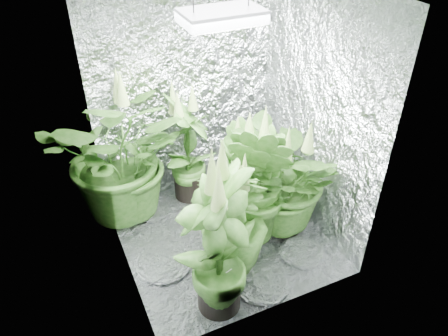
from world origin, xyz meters
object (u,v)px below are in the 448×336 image
at_px(plant_a, 119,153).
at_px(plant_f, 219,243).
at_px(grow_lamp, 222,17).
at_px(plant_c, 236,171).
at_px(plant_b, 188,149).
at_px(circulation_fan, 254,167).
at_px(plant_e, 288,181).
at_px(plant_g, 258,181).
at_px(plant_d, 233,220).

relative_size(plant_a, plant_f, 1.09).
height_order(grow_lamp, plant_c, grow_lamp).
distance_m(plant_b, circulation_fan, 0.76).
bearing_deg(circulation_fan, plant_f, -136.79).
xyz_separation_m(plant_a, plant_b, (0.60, -0.00, -0.12)).
xyz_separation_m(plant_c, circulation_fan, (0.36, 0.33, -0.27)).
distance_m(plant_a, plant_f, 1.30).
bearing_deg(grow_lamp, plant_a, 135.00).
bearing_deg(circulation_fan, plant_c, -146.95).
relative_size(plant_c, plant_e, 0.82).
relative_size(plant_c, plant_g, 0.76).
bearing_deg(plant_b, plant_c, -49.86).
bearing_deg(plant_f, grow_lamp, 63.68).
bearing_deg(plant_c, plant_f, -122.13).
height_order(plant_a, circulation_fan, plant_a).
distance_m(grow_lamp, plant_b, 1.46).
distance_m(plant_b, plant_f, 1.29).
relative_size(plant_a, circulation_fan, 4.32).
xyz_separation_m(plant_g, circulation_fan, (0.35, 0.70, -0.42)).
xyz_separation_m(plant_c, plant_e, (0.27, -0.40, 0.08)).
bearing_deg(plant_d, grow_lamp, 80.24).
bearing_deg(plant_e, plant_c, 124.20).
height_order(plant_a, plant_c, plant_a).
height_order(plant_c, plant_d, plant_d).
height_order(plant_a, plant_e, plant_a).
height_order(grow_lamp, plant_b, grow_lamp).
xyz_separation_m(plant_b, plant_c, (0.30, -0.36, -0.10)).
distance_m(plant_g, circulation_fan, 0.89).
xyz_separation_m(plant_b, plant_g, (0.31, -0.72, 0.04)).
relative_size(grow_lamp, plant_e, 0.45).
bearing_deg(plant_c, circulation_fan, 43.05).
bearing_deg(plant_c, grow_lamp, -132.60).
height_order(plant_b, plant_e, plant_b).
xyz_separation_m(plant_e, circulation_fan, (0.09, 0.73, -0.35)).
distance_m(plant_c, plant_f, 1.08).
xyz_separation_m(grow_lamp, plant_d, (-0.05, -0.31, -1.36)).
xyz_separation_m(plant_d, plant_e, (0.58, 0.20, 0.03)).
bearing_deg(plant_g, grow_lamp, 162.46).
xyz_separation_m(grow_lamp, plant_c, (0.26, 0.28, -1.41)).
height_order(plant_a, plant_f, plant_a).
bearing_deg(plant_c, plant_b, 130.14).
bearing_deg(plant_a, plant_f, -75.08).
height_order(plant_g, circulation_fan, plant_g).
relative_size(plant_d, circulation_fan, 3.05).
xyz_separation_m(grow_lamp, plant_b, (-0.04, 0.64, -1.31)).
bearing_deg(grow_lamp, plant_b, 93.81).
relative_size(plant_b, plant_g, 0.94).
height_order(plant_c, circulation_fan, plant_c).
bearing_deg(circulation_fan, plant_d, -135.84).
xyz_separation_m(plant_b, plant_e, (0.57, -0.75, -0.02)).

